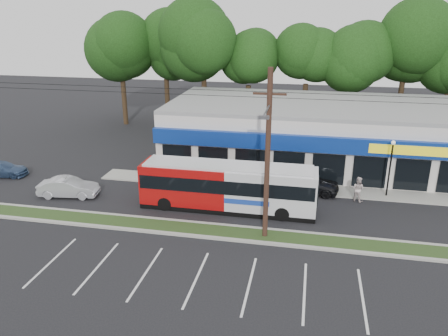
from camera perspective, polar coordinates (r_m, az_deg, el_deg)
name	(u,v)px	position (r m, az deg, el deg)	size (l,w,h in m)	color
ground	(212,240)	(26.14, -1.55, -9.40)	(120.00, 120.00, 0.00)	black
grass_strip	(216,231)	(26.96, -1.07, -8.27)	(40.00, 1.60, 0.12)	#243B18
curb_south	(213,238)	(26.23, -1.48, -9.11)	(40.00, 0.25, 0.14)	#9E9E93
curb_north	(219,225)	(27.69, -0.69, -7.44)	(40.00, 0.25, 0.14)	#9E9E93
sidewalk	(303,189)	(33.69, 10.26, -2.66)	(32.00, 2.20, 0.10)	#9E9E93
strip_mall	(313,132)	(39.44, 11.54, 4.57)	(25.00, 12.55, 5.30)	silver
utility_pole	(265,151)	(24.39, 5.32, 2.21)	(50.00, 2.77, 10.00)	black
lamp_post	(391,162)	(33.11, 20.94, 0.74)	(0.30, 0.30, 4.25)	black
tree_line	(303,55)	(48.42, 10.32, 14.38)	(46.76, 6.76, 11.83)	black
metrobus	(228,186)	(29.37, 0.52, -2.32)	(11.84, 2.52, 3.18)	#9E0C0C
car_dark	(307,182)	(32.95, 10.73, -1.80)	(1.91, 4.75, 1.62)	black
car_silver	(68,187)	(33.63, -19.66, -2.40)	(1.48, 4.25, 1.40)	#A6A7AE
car_blue	(2,169)	(40.01, -27.04, -0.10)	(1.69, 4.15, 1.20)	navy
pedestrian_a	(285,189)	(31.14, 7.98, -2.74)	(0.67, 0.44, 1.82)	beige
pedestrian_b	(358,189)	(32.29, 17.07, -2.63)	(0.88, 0.68, 1.81)	beige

